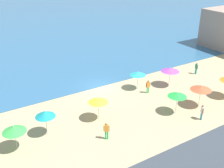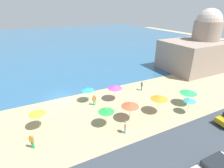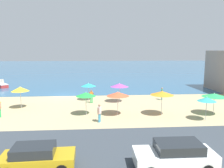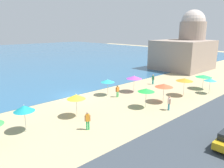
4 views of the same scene
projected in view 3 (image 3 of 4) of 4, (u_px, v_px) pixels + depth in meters
The scene contains 17 objects.
ground_plane at pixel (63, 96), 31.72m from camera, with size 160.00×160.00×0.00m, color tan.
sea at pixel (84, 67), 85.94m from camera, with size 150.00×110.00×0.05m, color #2D5E86.
coastal_road at pixel (21, 153), 13.97m from camera, with size 80.00×8.00×0.06m, color #343C44.
beach_umbrella_1 at pixel (207, 99), 20.37m from camera, with size 1.71×1.71×2.31m.
beach_umbrella_2 at pixel (119, 85), 27.66m from camera, with size 2.31×2.31×2.50m.
beach_umbrella_3 at pixel (88, 85), 28.76m from camera, with size 1.95×1.95×2.35m.
beach_umbrella_4 at pixel (86, 94), 22.04m from camera, with size 1.99×1.99×2.44m.
beach_umbrella_5 at pixel (214, 95), 22.24m from camera, with size 2.46×2.46×2.30m.
beach_umbrella_6 at pixel (20, 89), 24.67m from camera, with size 1.95×1.95×2.56m.
beach_umbrella_7 at pixel (162, 93), 22.02m from camera, with size 2.32×2.32×2.56m.
beach_umbrella_8 at pixel (118, 94), 22.01m from camera, with size 2.28×2.28×2.49m.
bather_0 at pixel (91, 96), 27.42m from camera, with size 0.56×0.30×1.68m.
bather_2 at pixel (162, 93), 29.13m from camera, with size 0.27×0.57×1.68m.
bather_3 at pixel (99, 112), 20.03m from camera, with size 0.37×0.50×1.70m.
parked_car_0 at pixel (37, 157), 11.91m from camera, with size 4.04×1.90×1.40m.
parked_car_2 at pixel (175, 155), 12.02m from camera, with size 4.43×1.98×1.53m.
skiff_nearshore at pixel (1, 85), 39.56m from camera, with size 3.91×4.44×1.39m.
Camera 3 is at (4.85, -31.52, 6.54)m, focal length 35.00 mm.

